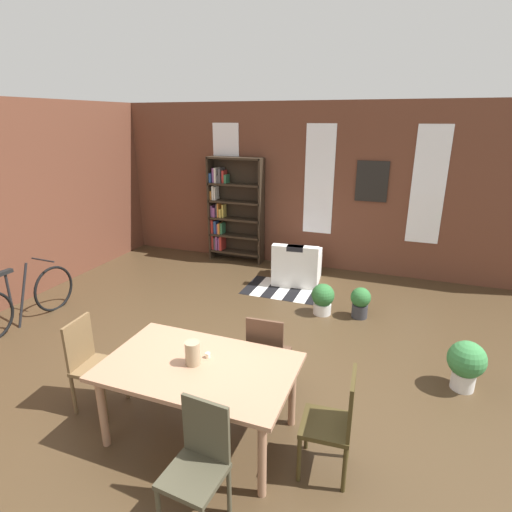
% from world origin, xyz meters
% --- Properties ---
extents(ground_plane, '(10.64, 10.64, 0.00)m').
position_xyz_m(ground_plane, '(0.00, 0.00, 0.00)').
color(ground_plane, '#42311E').
extents(back_wall_brick, '(9.12, 0.12, 3.11)m').
position_xyz_m(back_wall_brick, '(0.00, 4.15, 1.56)').
color(back_wall_brick, brown).
rests_on(back_wall_brick, ground).
extents(window_pane_0, '(0.55, 0.02, 2.02)m').
position_xyz_m(window_pane_0, '(-1.89, 4.08, 1.71)').
color(window_pane_0, white).
extents(window_pane_1, '(0.55, 0.02, 2.02)m').
position_xyz_m(window_pane_1, '(0.00, 4.08, 1.71)').
color(window_pane_1, white).
extents(window_pane_2, '(0.55, 0.02, 2.02)m').
position_xyz_m(window_pane_2, '(1.89, 4.08, 1.71)').
color(window_pane_2, white).
extents(dining_table, '(1.70, 1.05, 0.75)m').
position_xyz_m(dining_table, '(0.02, -0.79, 0.67)').
color(dining_table, '#9F7357').
rests_on(dining_table, ground).
extents(vase_on_table, '(0.13, 0.13, 0.22)m').
position_xyz_m(vase_on_table, '(-0.03, -0.79, 0.86)').
color(vase_on_table, '#998466').
rests_on(vase_on_table, dining_table).
extents(tealight_candle_0, '(0.04, 0.04, 0.05)m').
position_xyz_m(tealight_candle_0, '(0.05, -0.66, 0.77)').
color(tealight_candle_0, silver).
rests_on(tealight_candle_0, dining_table).
extents(dining_chair_near_right, '(0.43, 0.43, 0.95)m').
position_xyz_m(dining_chair_near_right, '(0.41, -1.54, 0.51)').
color(dining_chair_near_right, '#433F2F').
rests_on(dining_chair_near_right, ground).
extents(dining_chair_head_left, '(0.43, 0.43, 0.95)m').
position_xyz_m(dining_chair_head_left, '(-1.20, -0.80, 0.51)').
color(dining_chair_head_left, brown).
rests_on(dining_chair_head_left, ground).
extents(dining_chair_head_right, '(0.43, 0.43, 0.95)m').
position_xyz_m(dining_chair_head_right, '(1.25, -0.79, 0.51)').
color(dining_chair_head_right, '#3C3117').
rests_on(dining_chair_head_right, ground).
extents(dining_chair_far_right, '(0.42, 0.42, 0.95)m').
position_xyz_m(dining_chair_far_right, '(0.41, -0.04, 0.51)').
color(dining_chair_far_right, '#4C3324').
rests_on(dining_chair_far_right, ground).
extents(bookshelf_tall, '(1.13, 0.29, 2.10)m').
position_xyz_m(bookshelf_tall, '(-1.72, 3.91, 1.05)').
color(bookshelf_tall, '#2D2319').
rests_on(bookshelf_tall, ground).
extents(armchair_white, '(0.88, 0.88, 0.75)m').
position_xyz_m(armchair_white, '(-0.14, 3.20, 0.28)').
color(armchair_white, white).
rests_on(armchair_white, ground).
extents(bicycle_second, '(0.44, 1.75, 0.90)m').
position_xyz_m(bicycle_second, '(-3.36, 0.27, 0.35)').
color(bicycle_second, black).
rests_on(bicycle_second, ground).
extents(potted_plant_by_shelf, '(0.29, 0.29, 0.47)m').
position_xyz_m(potted_plant_by_shelf, '(1.11, 2.15, 0.25)').
color(potted_plant_by_shelf, '#333338').
rests_on(potted_plant_by_shelf, ground).
extents(potted_plant_corner, '(0.40, 0.40, 0.56)m').
position_xyz_m(potted_plant_corner, '(2.38, 0.82, 0.32)').
color(potted_plant_corner, silver).
rests_on(potted_plant_corner, ground).
extents(potted_plant_window, '(0.34, 0.34, 0.48)m').
position_xyz_m(potted_plant_window, '(0.56, 2.07, 0.25)').
color(potted_plant_window, silver).
rests_on(potted_plant_window, ground).
extents(striped_rug, '(1.33, 0.89, 0.01)m').
position_xyz_m(striped_rug, '(-0.24, 2.75, 0.00)').
color(striped_rug, black).
rests_on(striped_rug, ground).
extents(framed_picture, '(0.56, 0.03, 0.72)m').
position_xyz_m(framed_picture, '(0.95, 4.08, 1.74)').
color(framed_picture, black).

